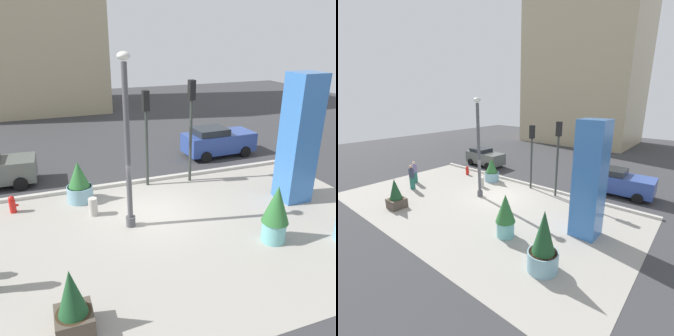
# 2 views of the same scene
# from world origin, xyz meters

# --- Properties ---
(ground_plane) EXTENTS (60.00, 60.00, 0.00)m
(ground_plane) POSITION_xyz_m (0.00, 4.00, 0.00)
(ground_plane) COLOR #38383A
(plaza_pavement) EXTENTS (18.00, 10.00, 0.02)m
(plaza_pavement) POSITION_xyz_m (0.00, -2.00, 0.00)
(plaza_pavement) COLOR #9E998E
(plaza_pavement) RESTS_ON ground_plane
(curb_strip) EXTENTS (18.00, 0.24, 0.16)m
(curb_strip) POSITION_xyz_m (0.00, 3.12, 0.08)
(curb_strip) COLOR #B7B2A8
(curb_strip) RESTS_ON ground_plane
(lamp_post) EXTENTS (0.44, 0.44, 6.36)m
(lamp_post) POSITION_xyz_m (-0.97, -0.72, 3.10)
(lamp_post) COLOR #4C4C51
(lamp_post) RESTS_ON ground_plane
(art_pillar_blue) EXTENTS (1.22, 1.22, 5.47)m
(art_pillar_blue) POSITION_xyz_m (6.32, -0.87, 2.74)
(art_pillar_blue) COLOR #3870BC
(art_pillar_blue) RESTS_ON ground_plane
(potted_plant_near_left) EXTENTS (0.94, 0.94, 2.13)m
(potted_plant_near_left) POSITION_xyz_m (3.50, -3.45, 1.11)
(potted_plant_near_left) COLOR #6BB2B2
(potted_plant_near_left) RESTS_ON ground_plane
(potted_plant_curbside) EXTENTS (1.19, 1.19, 2.48)m
(potted_plant_curbside) POSITION_xyz_m (6.11, -4.39, 1.05)
(potted_plant_curbside) COLOR #7AA8B7
(potted_plant_curbside) RESTS_ON ground_plane
(potted_plant_near_right) EXTENTS (1.11, 1.11, 1.83)m
(potted_plant_near_right) POSITION_xyz_m (-2.52, 2.10, 0.83)
(potted_plant_near_right) COLOR #7AA8B7
(potted_plant_near_right) RESTS_ON ground_plane
(potted_plant_by_pillar) EXTENTS (0.92, 0.92, 1.81)m
(potted_plant_by_pillar) POSITION_xyz_m (-3.52, -5.14, 0.80)
(potted_plant_by_pillar) COLOR #4C4238
(potted_plant_by_pillar) RESTS_ON ground_plane
(fire_hydrant) EXTENTS (0.36, 0.26, 0.75)m
(fire_hydrant) POSITION_xyz_m (-5.24, 1.97, 0.37)
(fire_hydrant) COLOR red
(fire_hydrant) RESTS_ON ground_plane
(concrete_bollard) EXTENTS (0.36, 0.36, 0.75)m
(concrete_bollard) POSITION_xyz_m (-2.18, 0.62, 0.38)
(concrete_bollard) COLOR #B2ADA3
(concrete_bollard) RESTS_ON ground_plane
(traffic_light_corner) EXTENTS (0.28, 0.42, 4.93)m
(traffic_light_corner) POSITION_xyz_m (2.88, 2.52, 3.30)
(traffic_light_corner) COLOR #333833
(traffic_light_corner) RESTS_ON ground_plane
(traffic_light_far_side) EXTENTS (0.28, 0.42, 4.54)m
(traffic_light_far_side) POSITION_xyz_m (0.75, 2.73, 3.05)
(traffic_light_far_side) COLOR #333833
(traffic_light_far_side) RESTS_ON ground_plane
(car_far_lane) EXTENTS (4.27, 2.18, 1.74)m
(car_far_lane) POSITION_xyz_m (5.98, 5.53, 0.88)
(car_far_lane) COLOR #2D4793
(car_far_lane) RESTS_ON ground_plane
(car_passing_lane) EXTENTS (3.87, 2.06, 1.64)m
(car_passing_lane) POSITION_xyz_m (-6.19, 5.09, 0.84)
(car_passing_lane) COLOR #565B56
(car_passing_lane) RESTS_ON ground_plane
(pedestrian_on_sidewalk) EXTENTS (0.47, 0.47, 1.79)m
(pedestrian_on_sidewalk) POSITION_xyz_m (-5.67, -2.85, 1.00)
(pedestrian_on_sidewalk) COLOR #236656
(pedestrian_on_sidewalk) RESTS_ON ground_plane
(pedestrian_crossing) EXTENTS (0.48, 0.48, 1.69)m
(pedestrian_crossing) POSITION_xyz_m (-6.79, -1.96, 0.94)
(pedestrian_crossing) COLOR #236656
(pedestrian_crossing) RESTS_ON ground_plane
(highrise_across_street) EXTENTS (14.80, 10.42, 24.23)m
(highrise_across_street) POSITION_xyz_m (-4.96, 24.25, 12.12)
(highrise_across_street) COLOR tan
(highrise_across_street) RESTS_ON ground_plane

